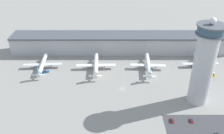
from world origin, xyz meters
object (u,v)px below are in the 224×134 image
airplane_gate_bravo (96,65)px  service_truck_fuel (212,76)px  airplane_gate_charlie (148,65)px  airplane_gate_alpha (42,64)px  car_green_van (172,120)px  car_silver_sedan (217,134)px  airplane_gate_delta (201,63)px  control_tower (204,63)px  service_truck_catering (45,72)px  car_black_suv (191,121)px

airplane_gate_bravo → service_truck_fuel: airplane_gate_bravo is taller
airplane_gate_charlie → airplane_gate_alpha: bearing=178.8°
airplane_gate_bravo → airplane_gate_charlie: (48.24, -0.29, 0.19)m
car_green_van → car_silver_sedan: size_ratio=1.16×
service_truck_fuel → airplane_gate_bravo: bearing=172.8°
airplane_gate_alpha → airplane_gate_delta: (148.25, 2.12, -0.17)m
control_tower → airplane_gate_charlie: bearing=123.6°
airplane_gate_bravo → service_truck_catering: size_ratio=6.44×
airplane_gate_charlie → car_silver_sedan: airplane_gate_charlie is taller
airplane_gate_charlie → service_truck_catering: size_ratio=6.62×
airplane_gate_alpha → car_silver_sedan: 157.44m
airplane_gate_alpha → airplane_gate_bravo: bearing=-1.9°
airplane_gate_charlie → airplane_gate_delta: size_ratio=1.14×
service_truck_fuel → car_black_suv: (-34.06, -57.84, -0.49)m
control_tower → car_silver_sedan: control_tower is taller
control_tower → service_truck_catering: size_ratio=10.26×
car_black_suv → car_silver_sedan: bearing=-45.2°
airplane_gate_delta → airplane_gate_charlie: bearing=-175.3°
airplane_gate_delta → car_silver_sedan: 89.39m
control_tower → airplane_gate_charlie: size_ratio=1.55×
control_tower → car_silver_sedan: (2.62, -36.56, -31.65)m
car_silver_sedan → car_black_suv: bearing=134.8°
airplane_gate_alpha → car_green_van: 128.37m
airplane_gate_alpha → service_truck_catering: bearing=-61.8°
service_truck_fuel → car_silver_sedan: (-21.11, -70.88, -0.41)m
airplane_gate_bravo → service_truck_catering: (-45.63, -6.11, -3.46)m
airplane_gate_alpha → service_truck_fuel: size_ratio=6.69×
airplane_gate_alpha → car_green_van: bearing=-34.4°
car_black_suv → car_green_van: bearing=179.6°
airplane_gate_delta → car_black_suv: 80.36m
airplane_gate_delta → car_green_van: size_ratio=7.80×
car_green_van → car_black_suv: (13.25, -0.10, -0.05)m
control_tower → service_truck_fuel: 52.12m
service_truck_fuel → airplane_gate_alpha: bearing=174.5°
control_tower → service_truck_catering: bearing=161.7°
airplane_gate_bravo → service_truck_catering: airplane_gate_bravo is taller
control_tower → car_green_van: size_ratio=13.79×
airplane_gate_alpha → car_black_suv: (119.07, -72.67, -3.63)m
service_truck_catering → service_truck_fuel: 149.11m
control_tower → airplane_gate_delta: control_tower is taller
car_green_van → airplane_gate_charlie: bearing=96.3°
airplane_gate_charlie → car_black_suv: (21.01, -70.68, -3.99)m
control_tower → service_truck_catering: 135.54m
airplane_gate_alpha → service_truck_catering: airplane_gate_alpha is taller
control_tower → airplane_gate_bravo: bearing=149.2°
car_green_van → car_black_suv: car_green_van is taller
airplane_gate_alpha → car_green_van: (105.83, -72.56, -3.58)m
airplane_gate_delta → car_green_van: airplane_gate_delta is taller
airplane_gate_alpha → airplane_gate_delta: airplane_gate_delta is taller
airplane_gate_alpha → airplane_gate_delta: size_ratio=1.11×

